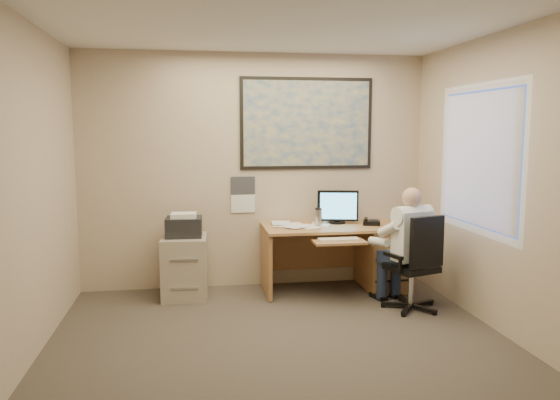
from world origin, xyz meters
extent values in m
cube|color=#3E3730|center=(0.00, 0.00, 0.00)|extent=(4.00, 4.50, 0.00)
cube|color=white|center=(0.00, 0.00, 2.70)|extent=(4.00, 4.50, 0.00)
cube|color=#C2AC93|center=(0.00, 2.25, 1.35)|extent=(4.00, 0.00, 2.70)
cube|color=#C2AC93|center=(0.00, -2.25, 1.35)|extent=(4.00, 0.00, 2.70)
cube|color=#C2AC93|center=(-2.00, 0.00, 1.35)|extent=(0.00, 4.50, 2.70)
cube|color=#C2AC93|center=(2.00, 0.00, 1.35)|extent=(0.00, 4.50, 2.70)
cube|color=#B07D4B|center=(0.85, 1.88, 0.73)|extent=(1.60, 0.75, 0.03)
cube|color=#AA7545|center=(1.43, 1.88, 0.36)|extent=(0.45, 0.70, 0.70)
cube|color=#AA7545|center=(0.07, 1.88, 0.36)|extent=(0.04, 0.70, 0.70)
cube|color=#AA7545|center=(0.85, 2.22, 0.45)|extent=(1.55, 0.03, 0.55)
cylinder|color=black|center=(0.93, 2.02, 0.76)|extent=(0.19, 0.19, 0.02)
cube|color=black|center=(0.93, 2.00, 0.96)|extent=(0.47, 0.13, 0.35)
cube|color=#5AC2F6|center=(0.93, 1.98, 0.96)|extent=(0.41, 0.09, 0.30)
cube|color=#B07D4B|center=(0.78, 1.43, 0.66)|extent=(0.55, 0.30, 0.02)
cube|color=beige|center=(0.78, 1.43, 0.68)|extent=(0.43, 0.14, 0.02)
cube|color=black|center=(1.29, 1.87, 0.77)|extent=(0.23, 0.22, 0.05)
cylinder|color=silver|center=(0.67, 1.91, 0.84)|extent=(0.08, 0.08, 0.19)
cylinder|color=white|center=(0.79, 2.07, 0.80)|extent=(0.09, 0.09, 0.11)
cube|color=white|center=(0.40, 1.88, 0.76)|extent=(0.60, 0.56, 0.02)
cube|color=#1E4C93|center=(0.60, 2.23, 1.90)|extent=(1.56, 0.03, 1.06)
cube|color=white|center=(-0.15, 2.24, 1.08)|extent=(0.28, 0.01, 0.42)
cube|color=#A69A86|center=(-0.83, 1.91, 0.34)|extent=(0.51, 0.60, 0.67)
cube|color=black|center=(-0.83, 1.91, 0.78)|extent=(0.40, 0.35, 0.21)
cube|color=white|center=(-0.83, 1.89, 0.91)|extent=(0.28, 0.22, 0.05)
cylinder|color=silver|center=(1.46, 1.11, 0.23)|extent=(0.06, 0.06, 0.37)
cube|color=black|center=(1.46, 1.11, 0.43)|extent=(0.53, 0.53, 0.06)
cube|color=black|center=(1.40, 0.91, 0.74)|extent=(0.39, 0.17, 0.51)
camera|label=1|loc=(-0.73, -4.03, 1.83)|focal=35.00mm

